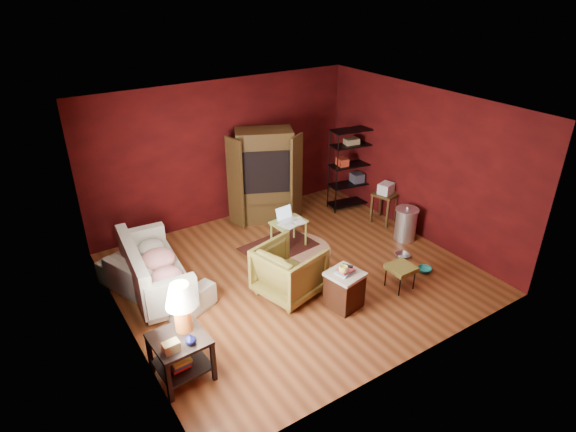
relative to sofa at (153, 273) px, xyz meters
The scene contains 18 objects.
room 2.46m from the sofa, 19.49° to the right, with size 5.54×5.04×2.84m.
sofa is the anchor object (origin of this frame).
armchair 2.11m from the sofa, 32.88° to the right, with size 0.89×0.83×0.91m, color black.
pet_bowl_steel 4.27m from the sofa, 18.55° to the right, with size 0.26×0.06×0.26m, color #B1B4B8.
pet_bowl_turquoise 4.46m from the sofa, 25.17° to the right, with size 0.23×0.07×0.23m, color teal.
vase 2.09m from the sofa, 96.05° to the right, with size 0.14×0.14×0.14m, color #0E1146.
mug 2.93m from the sofa, 40.95° to the right, with size 0.13×0.10×0.13m, color #FFFA7C.
side_table 1.87m from the sofa, 97.52° to the right, with size 0.68×0.68×1.27m.
sofa_cushions 0.04m from the sofa, 77.68° to the left, with size 0.93×1.97×0.80m.
hamper 2.95m from the sofa, 39.21° to the right, with size 0.56×0.56×0.68m.
footstool 3.88m from the sofa, 30.75° to the right, with size 0.40×0.40×0.40m.
rug_round 2.59m from the sofa, ahead, with size 1.66×1.66×0.01m.
rug_oriental 2.41m from the sofa, ahead, with size 1.38×1.00×0.01m.
laptop_desk 2.55m from the sofa, ahead, with size 0.64×0.53×0.75m.
tv_armoire 3.08m from the sofa, 24.26° to the left, with size 1.34×1.13×1.88m.
wire_shelving 4.66m from the sofa, ahead, with size 0.89×0.50×1.73m.
small_stand 4.70m from the sofa, ahead, with size 0.53×0.53×0.84m.
trash_can 4.63m from the sofa, 11.13° to the right, with size 0.50×0.50×0.68m.
Camera 1 is at (-3.79, -5.62, 4.55)m, focal length 30.00 mm.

